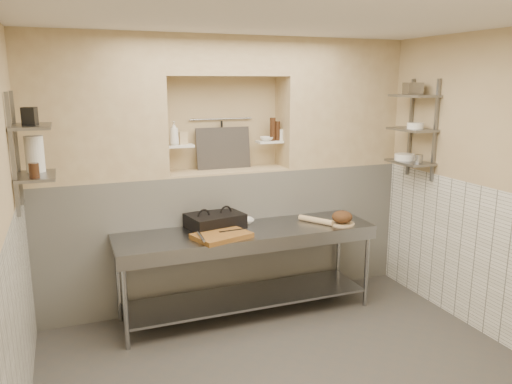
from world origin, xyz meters
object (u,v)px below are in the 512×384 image
prep_table (247,255)px  bottle_soap (174,133)px  cutting_board (222,236)px  bread_loaf (342,217)px  panini_press (215,221)px  jug_left (35,154)px  mixing_bowl (244,221)px  rolling_pin (316,220)px  bowl_alcove (266,139)px

prep_table → bottle_soap: bottle_soap is taller
cutting_board → bread_loaf: bearing=-0.2°
cutting_board → bottle_soap: (-0.28, 0.68, 0.91)m
panini_press → bottle_soap: bearing=121.8°
jug_left → panini_press: bearing=6.9°
prep_table → panini_press: bearing=144.2°
mixing_bowl → prep_table: bearing=-103.1°
rolling_pin → bottle_soap: bearing=158.0°
cutting_board → bottle_soap: size_ratio=2.08×
bread_loaf → jug_left: bearing=176.9°
panini_press → prep_table: bearing=-47.3°
prep_table → panini_press: (-0.27, 0.20, 0.33)m
panini_press → bowl_alcove: bowl_alcove is taller
prep_table → bread_loaf: bread_loaf is taller
prep_table → jug_left: jug_left is taller
mixing_bowl → rolling_pin: 0.75m
bread_loaf → jug_left: (-2.86, 0.16, 0.78)m
jug_left → mixing_bowl: bearing=6.9°
bottle_soap → jug_left: bearing=-157.6°
rolling_pin → bread_loaf: bread_loaf is taller
panini_press → rolling_pin: bearing=-23.0°
mixing_bowl → bread_loaf: size_ratio=0.94×
bread_loaf → bowl_alcove: size_ratio=1.46×
bottle_soap → jug_left: 1.39m
jug_left → cutting_board: bearing=-5.6°
bread_loaf → prep_table: bearing=171.2°
prep_table → rolling_pin: 0.81m
rolling_pin → bread_loaf: bearing=-31.3°
rolling_pin → bowl_alcove: 1.04m
prep_table → bowl_alcove: 1.30m
rolling_pin → bottle_soap: size_ratio=1.61×
cutting_board → rolling_pin: size_ratio=1.29×
cutting_board → mixing_bowl: 0.53m
jug_left → bowl_alcove: bearing=13.5°
bowl_alcove → jug_left: jug_left is taller
panini_press → bottle_soap: size_ratio=2.47×
panini_press → rolling_pin: 1.05m
rolling_pin → jug_left: jug_left is taller
mixing_bowl → jug_left: (-1.92, -0.23, 0.84)m
bread_loaf → cutting_board: bearing=179.8°
rolling_pin → jug_left: 2.76m
bread_loaf → bottle_soap: (-1.58, 0.68, 0.86)m
panini_press → bread_loaf: panini_press is taller
rolling_pin → mixing_bowl: bearing=160.5°
bowl_alcove → cutting_board: bearing=-136.5°
panini_press → mixing_bowl: bearing=-4.5°
prep_table → panini_press: 0.47m
cutting_board → bottle_soap: bearing=112.2°
prep_table → bottle_soap: (-0.59, 0.53, 1.19)m
mixing_bowl → bottle_soap: size_ratio=0.82×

